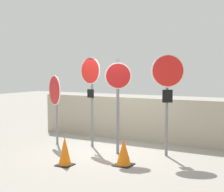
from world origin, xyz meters
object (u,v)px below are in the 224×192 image
(stop_sign_1, at_px, (91,82))
(stop_sign_3, at_px, (168,83))
(traffic_cone_1, at_px, (124,152))
(stop_sign_2, at_px, (118,89))
(stop_sign_0, at_px, (55,95))
(traffic_cone_0, at_px, (65,151))

(stop_sign_1, bearing_deg, stop_sign_3, 16.56)
(stop_sign_3, distance_m, traffic_cone_1, 2.07)
(traffic_cone_1, bearing_deg, stop_sign_2, 124.67)
(stop_sign_2, distance_m, traffic_cone_1, 1.72)
(stop_sign_0, xyz_separation_m, stop_sign_3, (3.32, 0.29, 0.38))
(stop_sign_2, height_order, traffic_cone_1, stop_sign_2)
(stop_sign_0, height_order, stop_sign_2, stop_sign_2)
(stop_sign_0, bearing_deg, stop_sign_3, 36.70)
(stop_sign_2, bearing_deg, stop_sign_1, 128.47)
(stop_sign_1, xyz_separation_m, traffic_cone_1, (1.60, -1.15, -1.57))
(stop_sign_0, relative_size, traffic_cone_1, 3.37)
(stop_sign_0, bearing_deg, stop_sign_2, 29.31)
(stop_sign_0, bearing_deg, stop_sign_1, 44.28)
(stop_sign_2, xyz_separation_m, traffic_cone_0, (-0.62, -1.47, -1.37))
(stop_sign_2, xyz_separation_m, stop_sign_3, (1.20, 0.38, 0.17))
(stop_sign_1, xyz_separation_m, traffic_cone_0, (0.42, -1.80, -1.54))
(traffic_cone_1, bearing_deg, traffic_cone_0, -151.37)
(stop_sign_1, bearing_deg, traffic_cone_1, -20.43)
(traffic_cone_0, bearing_deg, traffic_cone_1, 28.63)
(stop_sign_0, relative_size, stop_sign_2, 0.82)
(stop_sign_0, xyz_separation_m, traffic_cone_0, (1.50, -1.56, -1.15))
(traffic_cone_0, bearing_deg, stop_sign_3, 45.51)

